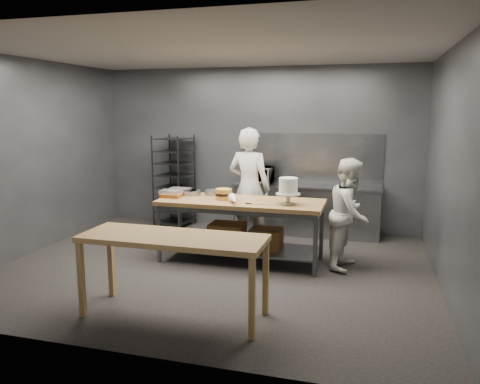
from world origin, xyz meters
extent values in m
plane|color=black|center=(0.00, 0.00, 0.00)|extent=(6.00, 6.00, 0.00)
cube|color=#4C4F54|center=(0.00, 2.50, 1.50)|extent=(6.00, 0.04, 3.00)
cube|color=brown|center=(0.28, 0.39, 0.89)|extent=(2.40, 0.90, 0.06)
cube|color=#47494C|center=(0.28, 0.39, 0.20)|extent=(2.25, 0.75, 0.03)
cylinder|color=#47494C|center=(-0.86, 0.00, 0.43)|extent=(0.06, 0.06, 0.86)
cylinder|color=#47494C|center=(-0.86, 0.78, 0.43)|extent=(0.06, 0.06, 0.86)
cylinder|color=#47494C|center=(1.42, 0.00, 0.43)|extent=(0.06, 0.06, 0.86)
cylinder|color=#47494C|center=(1.42, 0.78, 0.43)|extent=(0.06, 0.06, 0.86)
cube|color=brown|center=(0.08, 0.37, 0.39)|extent=(0.50, 0.40, 0.35)
cube|color=brown|center=(0.66, 0.41, 0.36)|extent=(0.45, 0.38, 0.30)
cube|color=#9D6F41|center=(0.09, -1.61, 0.87)|extent=(2.00, 0.70, 0.06)
cube|color=#9D6F41|center=(-0.86, -1.91, 0.42)|extent=(0.06, 0.06, 0.84)
cube|color=#9D6F41|center=(-0.86, -1.31, 0.42)|extent=(0.06, 0.06, 0.84)
cube|color=#9D6F41|center=(1.04, -1.91, 0.42)|extent=(0.06, 0.06, 0.84)
cube|color=#9D6F41|center=(1.04, -1.31, 0.42)|extent=(0.06, 0.06, 0.84)
cube|color=slate|center=(1.00, 2.18, 0.88)|extent=(2.60, 0.60, 0.04)
cube|color=slate|center=(1.00, 2.18, 0.43)|extent=(2.56, 0.56, 0.86)
cube|color=slate|center=(1.00, 2.48, 1.35)|extent=(2.60, 0.02, 0.90)
cube|color=black|center=(-1.53, 2.10, 0.88)|extent=(0.69, 0.73, 1.75)
cube|color=silver|center=(-1.53, 2.10, 0.54)|extent=(0.41, 0.29, 0.45)
imported|color=silver|center=(0.21, 1.12, 0.98)|extent=(0.78, 0.59, 1.95)
imported|color=white|center=(1.83, 0.54, 0.78)|extent=(0.73, 0.86, 1.56)
imported|color=black|center=(0.10, 2.18, 1.05)|extent=(0.54, 0.37, 0.30)
cylinder|color=#BEB698|center=(1.00, 0.26, 0.93)|extent=(0.20, 0.20, 0.02)
cylinder|color=#BEB698|center=(1.00, 0.26, 1.00)|extent=(0.06, 0.06, 0.12)
cylinder|color=#BEB698|center=(1.00, 0.26, 1.07)|extent=(0.34, 0.34, 0.02)
cylinder|color=white|center=(1.00, 0.26, 1.19)|extent=(0.26, 0.26, 0.22)
cylinder|color=gold|center=(0.02, 0.36, 0.95)|extent=(0.24, 0.24, 0.06)
cylinder|color=black|center=(0.02, 0.36, 1.00)|extent=(0.24, 0.24, 0.04)
cylinder|color=gold|center=(0.02, 0.36, 1.05)|extent=(0.24, 0.24, 0.06)
cylinder|color=gray|center=(-0.55, 0.57, 0.96)|extent=(0.26, 0.26, 0.07)
cylinder|color=gray|center=(-0.24, 0.68, 0.96)|extent=(0.27, 0.27, 0.07)
cylinder|color=gray|center=(-0.63, 0.57, 0.96)|extent=(0.29, 0.29, 0.07)
cone|color=white|center=(0.26, 0.09, 0.98)|extent=(0.26, 0.40, 0.12)
cube|color=slate|center=(0.64, 0.15, 0.92)|extent=(0.28, 0.02, 0.00)
cube|color=black|center=(0.46, 0.15, 0.93)|extent=(0.09, 0.02, 0.02)
cube|color=#A46B20|center=(-0.79, 0.31, 0.95)|extent=(0.30, 0.20, 0.05)
cube|color=silver|center=(-0.79, 0.31, 1.00)|extent=(0.31, 0.21, 0.06)
cube|color=#A46B20|center=(-0.74, 0.53, 0.95)|extent=(0.30, 0.20, 0.05)
cube|color=silver|center=(-0.74, 0.53, 1.00)|extent=(0.31, 0.21, 0.06)
camera|label=1|loc=(2.09, -6.06, 2.23)|focal=35.00mm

